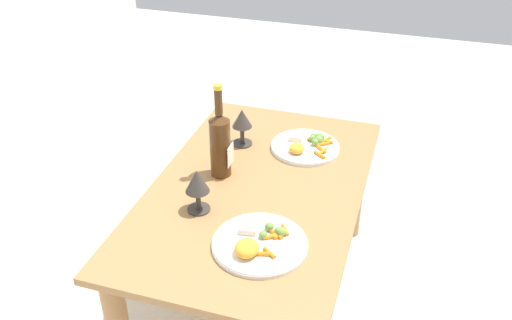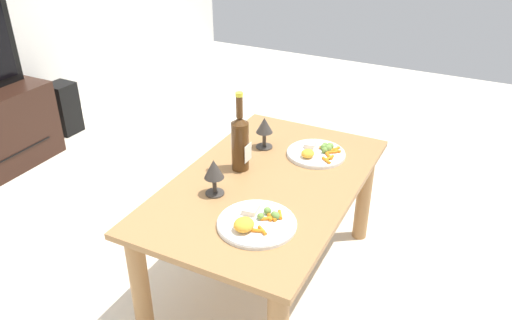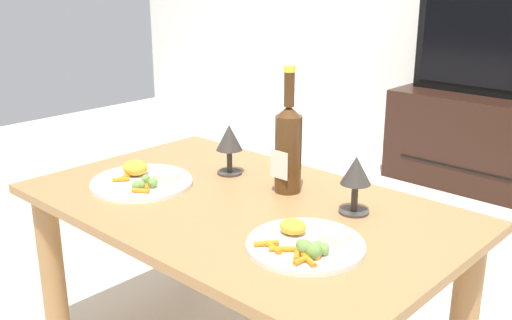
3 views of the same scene
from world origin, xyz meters
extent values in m
cube|color=#9E7042|center=(0.00, 0.00, 0.51)|extent=(1.13, 0.69, 0.02)
cylinder|color=#9E7042|center=(-0.50, -0.28, 0.25)|extent=(0.07, 0.07, 0.49)
cylinder|color=#9E7042|center=(-0.50, 0.28, 0.25)|extent=(0.07, 0.07, 0.49)
cube|color=black|center=(-0.04, 1.94, 0.24)|extent=(1.13, 0.41, 0.48)
cube|color=black|center=(-0.04, 1.73, 0.14)|extent=(0.90, 0.01, 0.01)
cylinder|color=#4C2D14|center=(0.04, 0.14, 0.62)|extent=(0.07, 0.07, 0.21)
cone|color=#4C2D14|center=(0.04, 0.14, 0.74)|extent=(0.07, 0.07, 0.03)
cylinder|color=#4C2D14|center=(0.04, 0.14, 0.79)|extent=(0.03, 0.03, 0.09)
cylinder|color=yellow|center=(0.04, 0.14, 0.85)|extent=(0.03, 0.03, 0.02)
cube|color=silver|center=(0.04, 0.11, 0.60)|extent=(0.06, 0.00, 0.07)
cylinder|color=#38332D|center=(-0.18, 0.14, 0.52)|extent=(0.07, 0.07, 0.01)
cylinder|color=#38332D|center=(-0.18, 0.14, 0.56)|extent=(0.02, 0.02, 0.07)
cone|color=#38332D|center=(-0.18, 0.14, 0.63)|extent=(0.08, 0.08, 0.07)
cylinder|color=#38332D|center=(0.25, 0.14, 0.52)|extent=(0.07, 0.07, 0.01)
cylinder|color=#38332D|center=(0.25, 0.14, 0.56)|extent=(0.02, 0.02, 0.07)
cone|color=#38332D|center=(0.25, 0.14, 0.63)|extent=(0.07, 0.07, 0.07)
cylinder|color=white|center=(-0.29, -0.10, 0.52)|extent=(0.28, 0.28, 0.01)
torus|color=white|center=(-0.29, -0.10, 0.53)|extent=(0.28, 0.28, 0.01)
ellipsoid|color=orange|center=(-0.34, -0.08, 0.55)|extent=(0.08, 0.07, 0.04)
cube|color=beige|center=(-0.24, -0.05, 0.54)|extent=(0.07, 0.06, 0.02)
cylinder|color=orange|center=(-0.21, -0.15, 0.54)|extent=(0.05, 0.03, 0.01)
cylinder|color=orange|center=(-0.24, -0.14, 0.54)|extent=(0.03, 0.05, 0.01)
cylinder|color=orange|center=(-0.24, -0.13, 0.54)|extent=(0.05, 0.02, 0.01)
cylinder|color=orange|center=(-0.24, -0.13, 0.54)|extent=(0.03, 0.05, 0.01)
cylinder|color=orange|center=(-0.26, -0.12, 0.54)|extent=(0.03, 0.05, 0.01)
cylinder|color=orange|center=(-0.33, -0.12, 0.54)|extent=(0.02, 0.05, 0.01)
cylinder|color=orange|center=(-0.32, -0.14, 0.54)|extent=(0.04, 0.05, 0.01)
sphere|color=olive|center=(-0.22, -0.11, 0.54)|extent=(0.03, 0.03, 0.03)
sphere|color=olive|center=(-0.24, -0.15, 0.54)|extent=(0.03, 0.03, 0.03)
sphere|color=olive|center=(-0.26, -0.10, 0.54)|extent=(0.02, 0.02, 0.02)
sphere|color=olive|center=(-0.23, -0.14, 0.54)|extent=(0.03, 0.03, 0.03)
cylinder|color=white|center=(0.29, -0.10, 0.52)|extent=(0.25, 0.25, 0.01)
torus|color=white|center=(0.29, -0.10, 0.53)|extent=(0.25, 0.25, 0.01)
ellipsoid|color=orange|center=(0.24, -0.08, 0.55)|extent=(0.06, 0.06, 0.03)
cube|color=beige|center=(0.33, -0.05, 0.54)|extent=(0.06, 0.05, 0.02)
cylinder|color=orange|center=(0.23, -0.16, 0.54)|extent=(0.04, 0.05, 0.01)
cylinder|color=orange|center=(0.26, -0.17, 0.54)|extent=(0.05, 0.03, 0.01)
cylinder|color=orange|center=(0.27, -0.16, 0.54)|extent=(0.05, 0.05, 0.01)
cylinder|color=orange|center=(0.34, -0.17, 0.54)|extent=(0.02, 0.05, 0.01)
cylinder|color=orange|center=(0.35, -0.16, 0.54)|extent=(0.05, 0.03, 0.01)
cylinder|color=orange|center=(0.31, -0.16, 0.54)|extent=(0.04, 0.05, 0.01)
cylinder|color=orange|center=(0.34, -0.12, 0.54)|extent=(0.03, 0.05, 0.01)
sphere|color=olive|center=(0.35, -0.12, 0.54)|extent=(0.03, 0.03, 0.03)
sphere|color=olive|center=(0.32, -0.14, 0.55)|extent=(0.03, 0.03, 0.03)
sphere|color=olive|center=(0.34, -0.14, 0.55)|extent=(0.03, 0.03, 0.03)
sphere|color=olive|center=(0.33, -0.11, 0.54)|extent=(0.03, 0.03, 0.03)
sphere|color=olive|center=(0.30, -0.13, 0.54)|extent=(0.03, 0.03, 0.03)
camera|label=1|loc=(-1.47, -0.45, 1.58)|focal=39.15mm
camera|label=2|loc=(-1.56, -0.73, 1.57)|focal=35.41mm
camera|label=3|loc=(0.99, -1.01, 1.09)|focal=41.65mm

